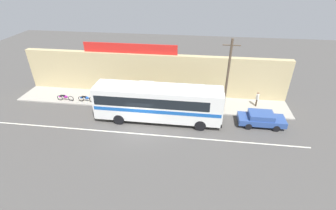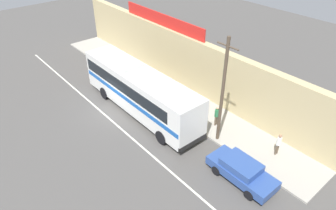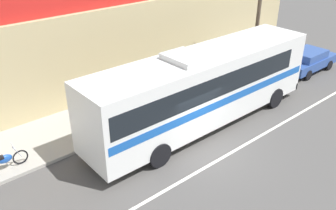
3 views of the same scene
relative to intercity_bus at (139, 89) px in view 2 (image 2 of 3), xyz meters
The scene contains 13 objects.
ground_plane 3.04m from the intercity_bus, 130.30° to the right, with size 70.00×70.00×0.00m, color #4F4C49.
sidewalk_slab 4.28m from the intercity_bus, 112.43° to the left, with size 30.00×3.60×0.14m, color #A8A399.
storefront_facade 5.84m from the intercity_bus, 104.34° to the left, with size 30.00×0.70×4.80m, color tan.
storefront_billboard 7.64m from the intercity_bus, 125.05° to the left, with size 10.60×0.12×1.10m, color red.
road_center_stripe 3.55m from the intercity_bus, 119.98° to the right, with size 30.00×0.14×0.01m, color silver.
intercity_bus is the anchor object (origin of this frame).
parked_car 10.00m from the intercity_bus, ahead, with size 4.31×1.87×1.37m.
utility_pole 7.10m from the intercity_bus, 17.56° to the left, with size 1.60×0.22×7.62m.
motorcycle_blue 8.86m from the intercity_bus, 164.63° to the left, with size 1.88×0.56×0.94m.
motorcycle_red 11.20m from the intercity_bus, 168.29° to the left, with size 1.94×0.56×0.94m.
pedestrian_by_curb 4.36m from the intercity_bus, 127.98° to the left, with size 0.30×0.48×1.64m.
pedestrian_far_right 6.28m from the intercity_bus, 30.68° to the left, with size 0.30×0.48×1.63m.
pedestrian_far_left 10.87m from the intercity_bus, 20.88° to the left, with size 0.30×0.48×1.65m.
Camera 2 is at (18.43, -9.73, 14.20)m, focal length 32.55 mm.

